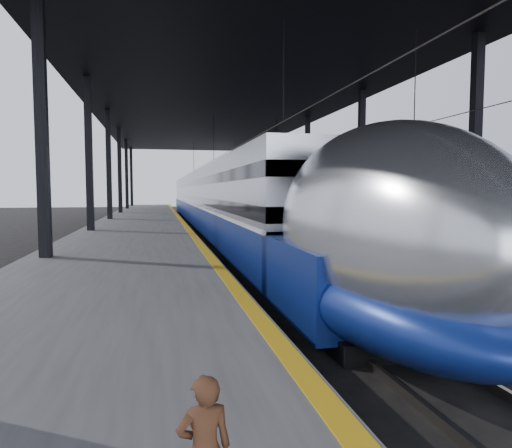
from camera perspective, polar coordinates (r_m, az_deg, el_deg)
name	(u,v)px	position (r m, az deg, el deg)	size (l,w,h in m)	color
ground	(258,321)	(11.12, 0.28, -12.01)	(160.00, 160.00, 0.00)	black
platform	(139,231)	(30.56, -14.38, -0.82)	(6.00, 80.00, 1.00)	#4C4C4F
yellow_strip	(183,222)	(30.54, -9.14, 0.21)	(0.30, 80.00, 0.01)	gold
rails	(259,235)	(31.33, 0.43, -1.34)	(6.52, 80.00, 0.16)	slate
canopy	(221,99)	(31.30, -4.38, 15.26)	(18.00, 75.00, 9.47)	black
tgv_train	(213,203)	(36.27, -5.36, 2.67)	(3.21, 65.20, 4.60)	#B7B9BF
second_train	(247,201)	(48.80, -1.19, 2.90)	(2.86, 56.05, 3.94)	navy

